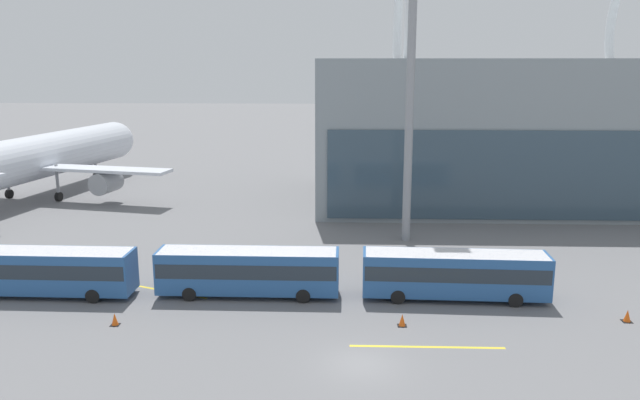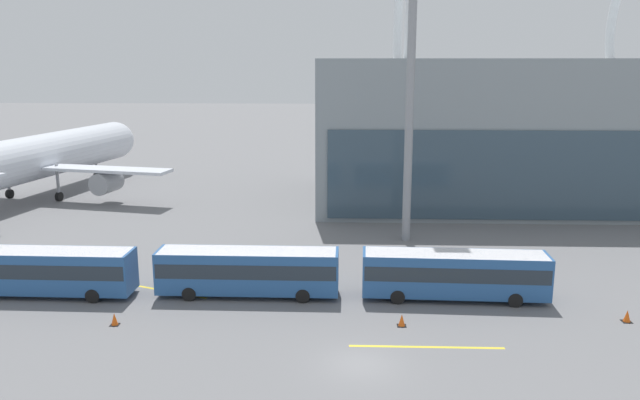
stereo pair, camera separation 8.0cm
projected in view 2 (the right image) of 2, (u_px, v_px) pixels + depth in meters
ground_plane at (360, 364)px, 34.73m from camera, size 440.00×440.00×0.00m
airliner_at_gate_near at (36, 158)px, 75.97m from camera, size 35.74×39.84×13.24m
airliner_at_gate_far at (478, 145)px, 85.83m from camera, size 35.47×38.85×14.06m
shuttle_bus_0 at (43, 269)px, 44.50m from camera, size 12.96×2.90×3.36m
shuttle_bus_1 at (248, 269)px, 44.48m from camera, size 12.94×2.83×3.36m
shuttle_bus_2 at (455, 272)px, 43.82m from camera, size 13.01×3.16×3.36m
floodlight_mast at (412, 41)px, 54.88m from camera, size 2.50×2.50×31.50m
lane_stripe_0 at (165, 291)px, 45.77m from camera, size 6.87×2.98×0.01m
lane_stripe_2 at (427, 347)px, 36.75m from camera, size 9.16×0.26×0.01m
traffic_cone_0 at (114, 319)px, 39.75m from camera, size 0.57×0.57×0.81m
traffic_cone_1 at (627, 316)px, 40.25m from camera, size 0.62×0.62×0.79m
traffic_cone_2 at (402, 320)px, 39.62m from camera, size 0.58×0.58×0.79m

